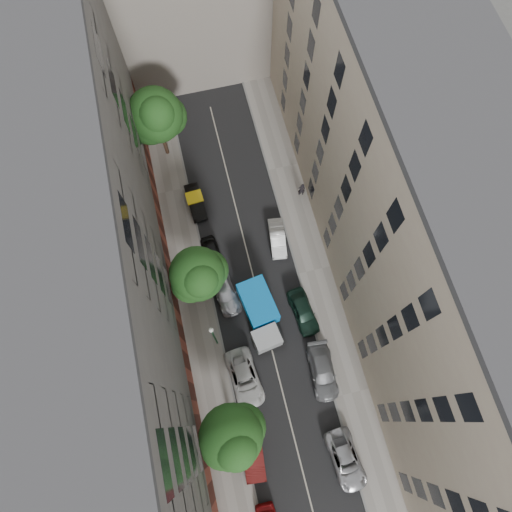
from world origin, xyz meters
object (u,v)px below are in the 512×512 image
object	(u,v)px
car_left_4	(213,255)
car_right_1	(323,371)
car_right_3	(277,238)
pedestrian	(302,190)
car_right_2	(303,311)
tree_near	(233,438)
car_left_5	(196,202)
tree_far	(157,117)
car_right_0	(346,460)
car_left_1	(253,452)
car_left_2	(245,378)
car_left_3	(225,292)
tree_mid	(199,275)
tarp_truck	(260,314)
lamp_post	(214,335)

from	to	relation	value
car_left_4	car_right_1	distance (m)	13.93
car_right_3	pedestrian	size ratio (longest dim) A/B	2.04
car_right_2	tree_near	xyz separation A→B (m)	(-7.91, -8.35, 4.68)
car_left_5	tree_near	size ratio (longest dim) A/B	0.49
car_right_2	tree_far	size ratio (longest dim) A/B	0.51
car_right_1	car_right_2	size ratio (longest dim) A/B	1.13
car_right_0	tree_far	bearing A→B (deg)	101.18
car_right_1	car_left_1	bearing A→B (deg)	-142.97
car_left_2	car_left_4	bearing A→B (deg)	86.31
car_left_1	car_right_2	xyz separation A→B (m)	(6.86, 9.83, -0.00)
car_left_5	car_right_0	bearing A→B (deg)	-77.79
car_left_1	car_right_1	bearing A→B (deg)	38.54
car_right_3	tree_far	world-z (taller)	tree_far
car_left_5	pedestrian	bearing A→B (deg)	-11.25
car_left_3	car_right_0	bearing A→B (deg)	-77.22
car_left_3	car_right_3	bearing A→B (deg)	24.14
car_left_2	car_right_0	xyz separation A→B (m)	(6.24, -7.86, -0.04)
car_right_1	pedestrian	distance (m)	16.72
car_left_5	car_left_2	bearing A→B (deg)	-90.99
car_left_5	tree_mid	distance (m)	9.76
car_left_3	car_left_4	distance (m)	3.61
car_left_2	car_left_5	bearing A→B (deg)	87.41
car_right_0	tree_mid	size ratio (longest dim) A/B	0.64
tarp_truck	car_left_3	bearing A→B (deg)	122.57
tarp_truck	lamp_post	xyz separation A→B (m)	(-4.10, -1.31, 2.39)
tarp_truck	car_right_3	size ratio (longest dim) A/B	1.61
tree_mid	lamp_post	xyz separation A→B (m)	(0.11, -4.68, -1.14)
car_left_3	pedestrian	distance (m)	12.11
tree_mid	pedestrian	size ratio (longest dim) A/B	3.89
car_left_3	tree_far	distance (m)	16.47
car_right_1	tree_near	distance (m)	9.88
car_left_4	car_right_2	xyz separation A→B (m)	(6.52, -6.97, 0.10)
car_left_3	tree_far	xyz separation A→B (m)	(-2.37, 15.44, 5.22)
car_right_2	lamp_post	size ratio (longest dim) A/B	0.72
car_left_3	pedestrian	world-z (taller)	pedestrian
car_right_0	lamp_post	bearing A→B (deg)	120.33
car_left_2	lamp_post	distance (m)	4.97
car_left_5	car_left_3	bearing A→B (deg)	-88.75
car_right_2	tree_near	size ratio (longest dim) A/B	0.55
tarp_truck	car_left_4	bearing A→B (deg)	104.80
car_right_0	car_left_5	bearing A→B (deg)	101.54
car_right_3	car_left_2	bearing A→B (deg)	-109.65
tarp_truck	car_left_1	bearing A→B (deg)	-115.85
pedestrian	car_left_3	bearing A→B (deg)	48.11
tree_far	tree_near	bearing A→B (deg)	-88.60
car_left_5	car_right_3	size ratio (longest dim) A/B	1.01
car_right_1	car_right_3	xyz separation A→B (m)	(-0.63, 12.40, -0.07)
car_left_1	car_left_4	bearing A→B (deg)	94.29
tree_mid	car_right_0	bearing A→B (deg)	-63.58
car_right_0	tree_near	world-z (taller)	tree_near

